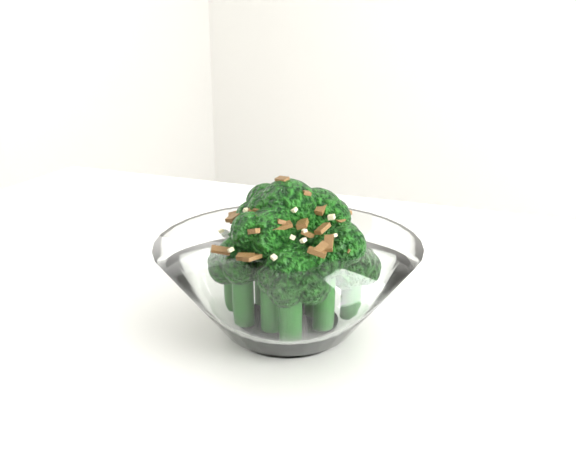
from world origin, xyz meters
The scene contains 2 objects.
table centered at (-0.07, -0.13, 0.68)m, with size 1.33×1.02×0.75m.
broccoli_dish centered at (-0.11, -0.15, 0.80)m, with size 0.21×0.21×0.14m.
Camera 1 is at (0.15, -0.55, 1.01)m, focal length 40.00 mm.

